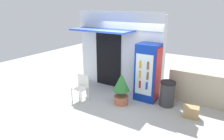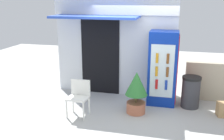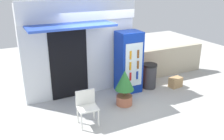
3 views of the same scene
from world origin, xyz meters
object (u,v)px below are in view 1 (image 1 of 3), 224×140
trash_bin (167,94)px  cardboard_box (191,112)px  drink_cooler (148,72)px  potted_plant_near_shop (121,87)px  plastic_chair (81,85)px

trash_bin → cardboard_box: 0.91m
drink_cooler → potted_plant_near_shop: 1.01m
potted_plant_near_shop → trash_bin: size_ratio=1.27×
plastic_chair → cardboard_box: plastic_chair is taller
potted_plant_near_shop → trash_bin: (1.28, 0.67, -0.18)m
drink_cooler → cardboard_box: 1.78m
drink_cooler → plastic_chair: drink_cooler is taller
drink_cooler → cardboard_box: (1.53, -0.44, -0.79)m
drink_cooler → trash_bin: 0.91m
plastic_chair → cardboard_box: 3.47m
trash_bin → plastic_chair: bearing=-156.7°
plastic_chair → drink_cooler: bearing=33.0°
drink_cooler → potted_plant_near_shop: drink_cooler is taller
trash_bin → cardboard_box: (0.81, -0.35, -0.24)m
drink_cooler → cardboard_box: drink_cooler is taller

